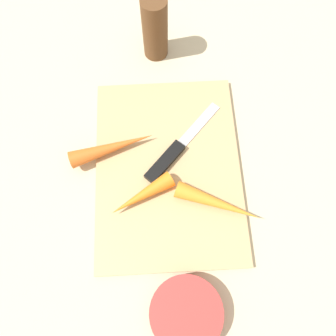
% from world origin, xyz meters
% --- Properties ---
extents(ground_plane, '(1.40, 1.40, 0.00)m').
position_xyz_m(ground_plane, '(0.00, 0.00, 0.00)').
color(ground_plane, '#C6B793').
extents(cutting_board, '(0.36, 0.26, 0.01)m').
position_xyz_m(cutting_board, '(0.00, 0.00, 0.01)').
color(cutting_board, tan).
rests_on(cutting_board, ground_plane).
extents(knife, '(0.16, 0.15, 0.01)m').
position_xyz_m(knife, '(-0.02, 0.00, 0.02)').
color(knife, '#B7B7BC').
rests_on(knife, cutting_board).
extents(carrot_longest, '(0.07, 0.16, 0.03)m').
position_xyz_m(carrot_longest, '(-0.04, -0.10, 0.03)').
color(carrot_longest, orange).
rests_on(carrot_longest, cutting_board).
extents(carrot_shortest, '(0.08, 0.12, 0.03)m').
position_xyz_m(carrot_shortest, '(0.05, -0.05, 0.03)').
color(carrot_shortest, orange).
rests_on(carrot_shortest, cutting_board).
extents(carrot_medium, '(0.09, 0.15, 0.03)m').
position_xyz_m(carrot_medium, '(0.07, 0.08, 0.03)').
color(carrot_medium, orange).
rests_on(carrot_medium, cutting_board).
extents(small_bowl, '(0.11, 0.11, 0.04)m').
position_xyz_m(small_bowl, '(0.24, 0.01, 0.02)').
color(small_bowl, red).
rests_on(small_bowl, ground_plane).
extents(pepper_grinder, '(0.05, 0.05, 0.13)m').
position_xyz_m(pepper_grinder, '(-0.27, -0.01, 0.07)').
color(pepper_grinder, brown).
rests_on(pepper_grinder, ground_plane).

